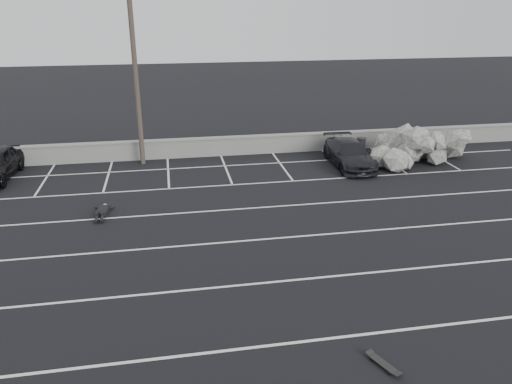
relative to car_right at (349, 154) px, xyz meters
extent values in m
plane|color=black|center=(-7.51, -10.83, -0.67)|extent=(120.00, 120.00, 0.00)
cube|color=gray|center=(-7.51, 3.17, -0.17)|extent=(50.00, 0.35, 1.00)
cube|color=gray|center=(-7.51, 3.17, 0.35)|extent=(50.00, 0.45, 0.08)
cube|color=silver|center=(-7.51, -13.83, -0.67)|extent=(36.00, 0.10, 0.01)
cube|color=silver|center=(-7.51, -10.83, -0.67)|extent=(36.00, 0.10, 0.01)
cube|color=silver|center=(-7.51, -7.83, -0.67)|extent=(36.00, 0.10, 0.01)
cube|color=silver|center=(-7.51, -4.83, -0.67)|extent=(36.00, 0.10, 0.01)
cube|color=silver|center=(-7.51, -1.83, -0.67)|extent=(36.00, 0.10, 0.01)
cube|color=silver|center=(-7.51, 1.17, -0.67)|extent=(36.00, 0.10, 0.01)
cube|color=silver|center=(-15.51, 0.67, -0.67)|extent=(0.10, 5.00, 0.01)
cube|color=silver|center=(-12.51, 0.67, -0.67)|extent=(0.10, 5.00, 0.01)
cube|color=silver|center=(-9.51, 0.67, -0.67)|extent=(0.10, 5.00, 0.01)
cube|color=silver|center=(-6.51, 0.67, -0.67)|extent=(0.10, 5.00, 0.01)
cube|color=silver|center=(-3.51, 0.67, -0.67)|extent=(0.10, 5.00, 0.01)
cube|color=silver|center=(-0.51, 0.67, -0.67)|extent=(0.10, 5.00, 0.01)
cube|color=silver|center=(2.49, 0.67, -0.67)|extent=(0.10, 5.00, 0.01)
cube|color=silver|center=(5.49, 0.67, -0.67)|extent=(0.10, 5.00, 0.01)
imported|color=black|center=(0.00, 0.00, 0.00)|extent=(1.95, 4.64, 1.34)
cylinder|color=#4C4238|center=(-10.82, 2.37, 4.13)|extent=(0.26, 0.26, 9.60)
cylinder|color=#2A292C|center=(1.67, 2.50, -0.28)|extent=(0.53, 0.53, 0.77)
cylinder|color=#2A292C|center=(1.67, 2.50, 0.12)|extent=(0.59, 0.59, 0.04)
cube|color=black|center=(-4.66, -15.08, -0.58)|extent=(0.52, 0.85, 0.02)
cube|color=#2A292C|center=(-4.76, -14.82, -0.62)|extent=(0.18, 0.12, 0.04)
cube|color=#2A292C|center=(-4.55, -15.33, -0.62)|extent=(0.18, 0.12, 0.04)
cylinder|color=black|center=(-4.86, -14.86, -0.64)|extent=(0.05, 0.07, 0.06)
cylinder|color=black|center=(-4.67, -14.78, -0.64)|extent=(0.05, 0.07, 0.06)
cylinder|color=black|center=(-4.64, -15.37, -0.64)|extent=(0.05, 0.07, 0.06)
cylinder|color=black|center=(-4.45, -15.29, -0.64)|extent=(0.05, 0.07, 0.06)
camera|label=1|loc=(-9.40, -24.08, 7.57)|focal=35.00mm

